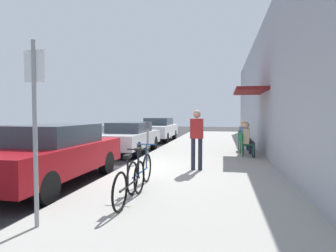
{
  "coord_description": "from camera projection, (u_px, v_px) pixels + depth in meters",
  "views": [
    {
      "loc": [
        2.96,
        -7.58,
        1.7
      ],
      "look_at": [
        0.05,
        6.95,
        1.07
      ],
      "focal_mm": 29.43,
      "sensor_mm": 36.0,
      "label": 1
    }
  ],
  "objects": [
    {
      "name": "ground_plane",
      "position": [
        120.0,
        172.0,
        8.08
      ],
      "size": [
        60.0,
        60.0,
        0.0
      ],
      "primitive_type": "plane",
      "color": "#2D2D30"
    },
    {
      "name": "sidewalk_slab",
      "position": [
        202.0,
        161.0,
        9.6
      ],
      "size": [
        4.5,
        32.0,
        0.12
      ],
      "primitive_type": "cube",
      "color": "#9E9B93",
      "rests_on": "ground_plane"
    },
    {
      "name": "building_facade",
      "position": [
        276.0,
        83.0,
        9.02
      ],
      "size": [
        1.4,
        32.0,
        5.45
      ],
      "color": "#999EA8",
      "rests_on": "ground_plane"
    },
    {
      "name": "parked_car_0",
      "position": [
        53.0,
        153.0,
        6.69
      ],
      "size": [
        1.8,
        4.4,
        1.45
      ],
      "color": "maroon",
      "rests_on": "ground_plane"
    },
    {
      "name": "parked_car_1",
      "position": [
        129.0,
        137.0,
        12.1
      ],
      "size": [
        1.8,
        4.4,
        1.34
      ],
      "color": "#B7B7BC",
      "rests_on": "ground_plane"
    },
    {
      "name": "parked_car_2",
      "position": [
        158.0,
        129.0,
        17.63
      ],
      "size": [
        1.8,
        4.4,
        1.47
      ],
      "color": "silver",
      "rests_on": "ground_plane"
    },
    {
      "name": "parking_meter",
      "position": [
        148.0,
        138.0,
        9.33
      ],
      "size": [
        0.12,
        0.1,
        1.32
      ],
      "color": "slate",
      "rests_on": "sidewalk_slab"
    },
    {
      "name": "street_sign",
      "position": [
        35.0,
        119.0,
        3.81
      ],
      "size": [
        0.32,
        0.06,
        2.6
      ],
      "color": "gray",
      "rests_on": "sidewalk_slab"
    },
    {
      "name": "bicycle_0",
      "position": [
        131.0,
        182.0,
        4.95
      ],
      "size": [
        0.46,
        1.71,
        0.9
      ],
      "color": "black",
      "rests_on": "sidewalk_slab"
    },
    {
      "name": "bicycle_1",
      "position": [
        140.0,
        171.0,
        5.91
      ],
      "size": [
        0.46,
        1.71,
        0.9
      ],
      "color": "black",
      "rests_on": "sidewalk_slab"
    },
    {
      "name": "cafe_chair_0",
      "position": [
        246.0,
        143.0,
        10.19
      ],
      "size": [
        0.49,
        0.49,
        0.87
      ],
      "color": "#14592D",
      "rests_on": "sidewalk_slab"
    },
    {
      "name": "seated_patron_0",
      "position": [
        248.0,
        138.0,
        10.16
      ],
      "size": [
        0.46,
        0.4,
        1.29
      ],
      "color": "#232838",
      "rests_on": "sidewalk_slab"
    },
    {
      "name": "cafe_chair_1",
      "position": [
        245.0,
        141.0,
        10.93
      ],
      "size": [
        0.54,
        0.54,
        0.87
      ],
      "color": "#14592D",
      "rests_on": "sidewalk_slab"
    },
    {
      "name": "seated_patron_1",
      "position": [
        246.0,
        137.0,
        10.93
      ],
      "size": [
        0.49,
        0.44,
        1.29
      ],
      "color": "#232838",
      "rests_on": "sidewalk_slab"
    },
    {
      "name": "cafe_chair_2",
      "position": [
        243.0,
        139.0,
        11.94
      ],
      "size": [
        0.55,
        0.55,
        0.87
      ],
      "color": "#14592D",
      "rests_on": "sidewalk_slab"
    },
    {
      "name": "seated_patron_2",
      "position": [
        244.0,
        135.0,
        11.94
      ],
      "size": [
        0.51,
        0.46,
        1.29
      ],
      "color": "#232838",
      "rests_on": "sidewalk_slab"
    },
    {
      "name": "pedestrian_standing",
      "position": [
        197.0,
        135.0,
        7.76
      ],
      "size": [
        0.36,
        0.22,
        1.7
      ],
      "color": "#232838",
      "rests_on": "sidewalk_slab"
    }
  ]
}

